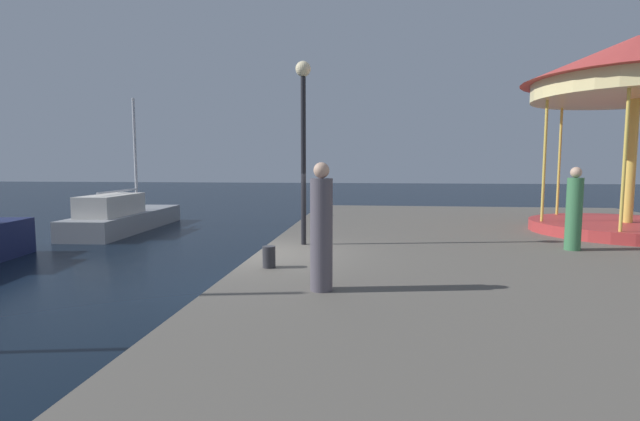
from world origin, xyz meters
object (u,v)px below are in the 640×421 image
object	(u,v)px
sailboat_grey	(123,217)
carousel	(635,87)
bollard_north	(316,210)
person_far_corner	(321,231)
lamp_post_mid_promenade	(303,120)
person_mid_promenade	(574,211)
bollard_center	(269,257)

from	to	relation	value
sailboat_grey	carousel	bearing A→B (deg)	-13.27
bollard_north	person_far_corner	size ratio (longest dim) A/B	0.21
lamp_post_mid_promenade	bollard_north	world-z (taller)	lamp_post_mid_promenade
carousel	person_mid_promenade	bearing A→B (deg)	-131.60
bollard_center	lamp_post_mid_promenade	bearing A→B (deg)	84.12
bollard_north	person_far_corner	world-z (taller)	person_far_corner
sailboat_grey	bollard_center	distance (m)	12.65
sailboat_grey	bollard_center	xyz separation A→B (m)	(8.27, -9.56, 0.42)
bollard_north	carousel	bearing A→B (deg)	-20.80
sailboat_grey	person_far_corner	size ratio (longest dim) A/B	3.71
person_far_corner	bollard_north	bearing A→B (deg)	97.57
sailboat_grey	bollard_center	bearing A→B (deg)	-49.14
lamp_post_mid_promenade	person_far_corner	distance (m)	4.60
carousel	lamp_post_mid_promenade	distance (m)	9.26
bollard_north	bollard_center	size ratio (longest dim) A/B	1.00
bollard_center	person_far_corner	bearing A→B (deg)	-51.93
bollard_north	person_mid_promenade	distance (m)	9.27
person_far_corner	person_mid_promenade	size ratio (longest dim) A/B	1.05
bollard_north	person_mid_promenade	xyz separation A→B (m)	(6.62, -6.45, 0.67)
carousel	bollard_center	size ratio (longest dim) A/B	14.65
sailboat_grey	bollard_center	world-z (taller)	sailboat_grey
carousel	person_far_corner	world-z (taller)	carousel
sailboat_grey	bollard_north	world-z (taller)	sailboat_grey
bollard_center	person_far_corner	distance (m)	1.99
lamp_post_mid_promenade	person_mid_promenade	xyz separation A→B (m)	(6.11, -0.03, -2.07)
person_mid_promenade	person_far_corner	bearing A→B (deg)	-142.50
lamp_post_mid_promenade	bollard_center	world-z (taller)	lamp_post_mid_promenade
bollard_north	sailboat_grey	bearing A→B (deg)	176.00
lamp_post_mid_promenade	person_mid_promenade	distance (m)	6.45
sailboat_grey	lamp_post_mid_promenade	world-z (taller)	sailboat_grey
bollard_north	bollard_center	distance (m)	9.00
lamp_post_mid_promenade	carousel	bearing A→B (deg)	18.50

